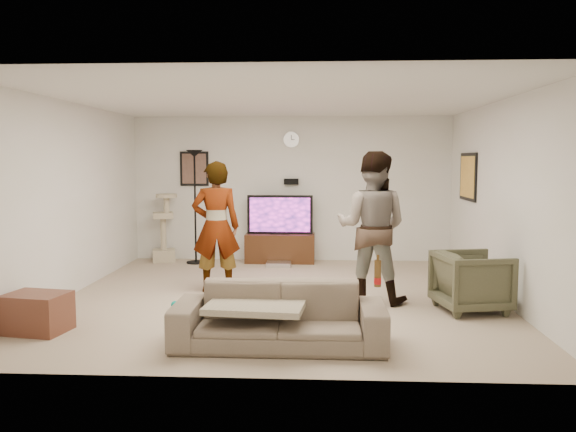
{
  "coord_description": "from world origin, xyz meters",
  "views": [
    {
      "loc": [
        0.47,
        -7.19,
        1.76
      ],
      "look_at": [
        0.08,
        0.2,
        1.03
      ],
      "focal_mm": 35.68,
      "sensor_mm": 36.0,
      "label": 1
    }
  ],
  "objects_px": {
    "floor_lamp": "(195,207)",
    "beer_bottle": "(378,273)",
    "person_left": "(216,227)",
    "tv_stand": "(280,248)",
    "person_right": "(372,227)",
    "sofa": "(279,316)",
    "armchair": "(472,282)",
    "tv": "(280,215)",
    "side_table": "(37,313)",
    "cat_tree": "(163,227)"
  },
  "relations": [
    {
      "from": "floor_lamp",
      "to": "beer_bottle",
      "type": "distance_m",
      "value": 5.03
    },
    {
      "from": "floor_lamp",
      "to": "person_left",
      "type": "xyz_separation_m",
      "value": [
        0.72,
        -2.04,
        -0.09
      ]
    },
    {
      "from": "tv_stand",
      "to": "beer_bottle",
      "type": "distance_m",
      "value": 4.62
    },
    {
      "from": "person_right",
      "to": "beer_bottle",
      "type": "bearing_deg",
      "value": 103.17
    },
    {
      "from": "sofa",
      "to": "armchair",
      "type": "height_order",
      "value": "armchair"
    },
    {
      "from": "tv",
      "to": "floor_lamp",
      "type": "relative_size",
      "value": 0.58
    },
    {
      "from": "person_right",
      "to": "tv_stand",
      "type": "bearing_deg",
      "value": -47.09
    },
    {
      "from": "tv_stand",
      "to": "tv",
      "type": "xyz_separation_m",
      "value": [
        0.0,
        0.0,
        0.58
      ]
    },
    {
      "from": "armchair",
      "to": "side_table",
      "type": "distance_m",
      "value": 4.77
    },
    {
      "from": "sofa",
      "to": "beer_bottle",
      "type": "xyz_separation_m",
      "value": [
        0.92,
        0.0,
        0.42
      ]
    },
    {
      "from": "floor_lamp",
      "to": "cat_tree",
      "type": "distance_m",
      "value": 0.72
    },
    {
      "from": "cat_tree",
      "to": "sofa",
      "type": "distance_m",
      "value": 5.01
    },
    {
      "from": "cat_tree",
      "to": "person_left",
      "type": "distance_m",
      "value": 2.58
    },
    {
      "from": "cat_tree",
      "to": "sofa",
      "type": "relative_size",
      "value": 0.59
    },
    {
      "from": "floor_lamp",
      "to": "sofa",
      "type": "distance_m",
      "value": 4.66
    },
    {
      "from": "floor_lamp",
      "to": "tv",
      "type": "bearing_deg",
      "value": 6.42
    },
    {
      "from": "cat_tree",
      "to": "tv_stand",
      "type": "bearing_deg",
      "value": 0.14
    },
    {
      "from": "tv",
      "to": "side_table",
      "type": "xyz_separation_m",
      "value": [
        -2.22,
        -4.13,
        -0.62
      ]
    },
    {
      "from": "tv_stand",
      "to": "sofa",
      "type": "distance_m",
      "value": 4.45
    },
    {
      "from": "sofa",
      "to": "person_right",
      "type": "bearing_deg",
      "value": 60.19
    },
    {
      "from": "beer_bottle",
      "to": "tv_stand",
      "type": "bearing_deg",
      "value": 105.19
    },
    {
      "from": "floor_lamp",
      "to": "cat_tree",
      "type": "xyz_separation_m",
      "value": [
        -0.6,
        0.16,
        -0.37
      ]
    },
    {
      "from": "person_left",
      "to": "side_table",
      "type": "relative_size",
      "value": 2.9
    },
    {
      "from": "floor_lamp",
      "to": "sofa",
      "type": "xyz_separation_m",
      "value": [
        1.72,
        -4.28,
        -0.67
      ]
    },
    {
      "from": "tv",
      "to": "beer_bottle",
      "type": "bearing_deg",
      "value": -74.81
    },
    {
      "from": "side_table",
      "to": "sofa",
      "type": "bearing_deg",
      "value": -7.11
    },
    {
      "from": "person_right",
      "to": "sofa",
      "type": "height_order",
      "value": "person_right"
    },
    {
      "from": "tv_stand",
      "to": "beer_bottle",
      "type": "bearing_deg",
      "value": -74.81
    },
    {
      "from": "tv_stand",
      "to": "person_left",
      "type": "distance_m",
      "value": 2.4
    },
    {
      "from": "person_right",
      "to": "side_table",
      "type": "height_order",
      "value": "person_right"
    },
    {
      "from": "floor_lamp",
      "to": "armchair",
      "type": "xyz_separation_m",
      "value": [
        3.86,
        -2.91,
        -0.61
      ]
    },
    {
      "from": "cat_tree",
      "to": "person_left",
      "type": "relative_size",
      "value": 0.68
    },
    {
      "from": "tv_stand",
      "to": "person_right",
      "type": "bearing_deg",
      "value": -63.74
    },
    {
      "from": "tv_stand",
      "to": "side_table",
      "type": "height_order",
      "value": "tv_stand"
    },
    {
      "from": "beer_bottle",
      "to": "armchair",
      "type": "distance_m",
      "value": 1.87
    },
    {
      "from": "person_left",
      "to": "armchair",
      "type": "xyz_separation_m",
      "value": [
        3.14,
        -0.86,
        -0.52
      ]
    },
    {
      "from": "beer_bottle",
      "to": "armchair",
      "type": "xyz_separation_m",
      "value": [
        1.23,
        1.37,
        -0.36
      ]
    },
    {
      "from": "tv_stand",
      "to": "person_right",
      "type": "xyz_separation_m",
      "value": [
        1.31,
        -2.66,
        0.68
      ]
    },
    {
      "from": "tv",
      "to": "tv_stand",
      "type": "bearing_deg",
      "value": 0.0
    },
    {
      "from": "floor_lamp",
      "to": "person_left",
      "type": "height_order",
      "value": "floor_lamp"
    },
    {
      "from": "sofa",
      "to": "beer_bottle",
      "type": "height_order",
      "value": "beer_bottle"
    },
    {
      "from": "person_right",
      "to": "armchair",
      "type": "height_order",
      "value": "person_right"
    },
    {
      "from": "tv_stand",
      "to": "armchair",
      "type": "relative_size",
      "value": 1.54
    },
    {
      "from": "cat_tree",
      "to": "person_left",
      "type": "height_order",
      "value": "person_left"
    },
    {
      "from": "tv",
      "to": "beer_bottle",
      "type": "distance_m",
      "value": 4.6
    },
    {
      "from": "tv_stand",
      "to": "cat_tree",
      "type": "distance_m",
      "value": 2.06
    },
    {
      "from": "floor_lamp",
      "to": "side_table",
      "type": "height_order",
      "value": "floor_lamp"
    },
    {
      "from": "tv_stand",
      "to": "floor_lamp",
      "type": "relative_size",
      "value": 0.62
    },
    {
      "from": "tv_stand",
      "to": "cat_tree",
      "type": "bearing_deg",
      "value": -179.86
    },
    {
      "from": "person_left",
      "to": "beer_bottle",
      "type": "bearing_deg",
      "value": 119.77
    }
  ]
}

